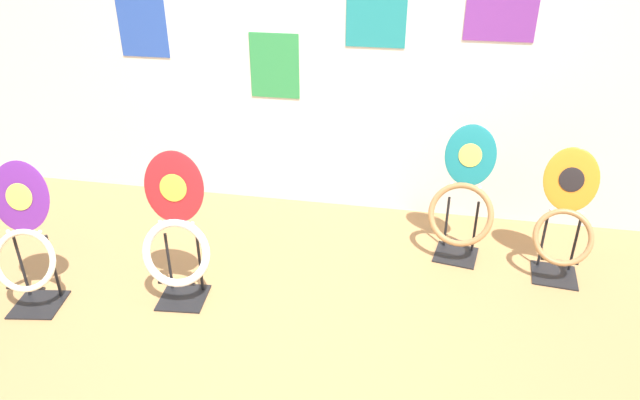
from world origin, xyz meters
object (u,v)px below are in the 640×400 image
at_px(toilet_seat_display_crimson_swirl, 176,238).
at_px(toilet_seat_display_purple_note, 25,245).
at_px(toilet_seat_display_orange_sun, 565,220).
at_px(toilet_seat_display_teal_sax, 463,203).

distance_m(toilet_seat_display_crimson_swirl, toilet_seat_display_purple_note, 0.87).
bearing_deg(toilet_seat_display_orange_sun, toilet_seat_display_purple_note, -163.23).
xyz_separation_m(toilet_seat_display_crimson_swirl, toilet_seat_display_purple_note, (-0.84, -0.22, -0.02)).
distance_m(toilet_seat_display_crimson_swirl, toilet_seat_display_orange_sun, 2.41).
distance_m(toilet_seat_display_crimson_swirl, toilet_seat_display_teal_sax, 1.86).
distance_m(toilet_seat_display_purple_note, toilet_seat_display_orange_sun, 3.28).
relative_size(toilet_seat_display_purple_note, toilet_seat_display_orange_sun, 1.08).
bearing_deg(toilet_seat_display_orange_sun, toilet_seat_display_crimson_swirl, -162.51).
bearing_deg(toilet_seat_display_orange_sun, toilet_seat_display_teal_sax, 170.40).
distance_m(toilet_seat_display_teal_sax, toilet_seat_display_purple_note, 2.72).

